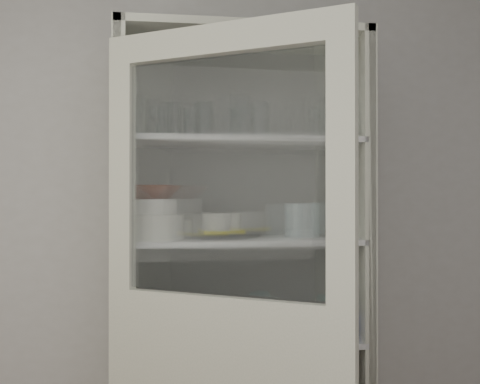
# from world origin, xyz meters

# --- Properties ---
(wall_back) EXTENTS (3.60, 0.02, 2.60)m
(wall_back) POSITION_xyz_m (0.00, 1.50, 1.30)
(wall_back) COLOR #B6B5B2
(wall_back) RESTS_ON ground
(pantry_cabinet) EXTENTS (1.00, 0.45, 2.10)m
(pantry_cabinet) POSITION_xyz_m (0.20, 1.34, 0.94)
(pantry_cabinet) COLOR beige
(pantry_cabinet) RESTS_ON floor
(cupboard_door) EXTENTS (0.77, 0.54, 2.00)m
(cupboard_door) POSITION_xyz_m (0.07, 0.80, 0.87)
(cupboard_door) COLOR beige
(cupboard_door) RESTS_ON floor
(tumbler_0) EXTENTS (0.10, 0.10, 0.15)m
(tumbler_0) POSITION_xyz_m (-0.21, 1.16, 1.74)
(tumbler_0) COLOR silver
(tumbler_0) RESTS_ON shelf_glass
(tumbler_1) EXTENTS (0.08, 0.08, 0.13)m
(tumbler_1) POSITION_xyz_m (-0.11, 1.17, 1.72)
(tumbler_1) COLOR silver
(tumbler_1) RESTS_ON shelf_glass
(tumbler_2) EXTENTS (0.08, 0.08, 0.13)m
(tumbler_2) POSITION_xyz_m (0.05, 1.15, 1.73)
(tumbler_2) COLOR silver
(tumbler_2) RESTS_ON shelf_glass
(tumbler_3) EXTENTS (0.10, 0.10, 0.16)m
(tumbler_3) POSITION_xyz_m (0.18, 1.12, 1.74)
(tumbler_3) COLOR silver
(tumbler_3) RESTS_ON shelf_glass
(tumbler_4) EXTENTS (0.08, 0.08, 0.14)m
(tumbler_4) POSITION_xyz_m (0.26, 1.15, 1.73)
(tumbler_4) COLOR silver
(tumbler_4) RESTS_ON shelf_glass
(tumbler_5) EXTENTS (0.09, 0.09, 0.15)m
(tumbler_5) POSITION_xyz_m (0.54, 1.16, 1.74)
(tumbler_5) COLOR silver
(tumbler_5) RESTS_ON shelf_glass
(tumbler_6) EXTENTS (0.09, 0.09, 0.14)m
(tumbler_6) POSITION_xyz_m (0.61, 1.15, 1.73)
(tumbler_6) COLOR silver
(tumbler_6) RESTS_ON shelf_glass
(tumbler_7) EXTENTS (0.07, 0.07, 0.14)m
(tumbler_7) POSITION_xyz_m (-0.08, 1.25, 1.73)
(tumbler_7) COLOR silver
(tumbler_7) RESTS_ON shelf_glass
(tumbler_8) EXTENTS (0.09, 0.09, 0.15)m
(tumbler_8) POSITION_xyz_m (0.05, 1.25, 1.73)
(tumbler_8) COLOR silver
(tumbler_8) RESTS_ON shelf_glass
(tumbler_9) EXTENTS (0.08, 0.08, 0.13)m
(tumbler_9) POSITION_xyz_m (-0.00, 1.25, 1.72)
(tumbler_9) COLOR silver
(tumbler_9) RESTS_ON shelf_glass
(goblet_0) EXTENTS (0.07, 0.07, 0.16)m
(goblet_0) POSITION_xyz_m (-0.14, 1.35, 1.74)
(goblet_0) COLOR silver
(goblet_0) RESTS_ON shelf_glass
(goblet_1) EXTENTS (0.08, 0.08, 0.18)m
(goblet_1) POSITION_xyz_m (0.25, 1.37, 1.75)
(goblet_1) COLOR silver
(goblet_1) RESTS_ON shelf_glass
(goblet_2) EXTENTS (0.08, 0.08, 0.18)m
(goblet_2) POSITION_xyz_m (0.22, 1.39, 1.75)
(goblet_2) COLOR silver
(goblet_2) RESTS_ON shelf_glass
(goblet_3) EXTENTS (0.08, 0.08, 0.17)m
(goblet_3) POSITION_xyz_m (0.54, 1.34, 1.75)
(goblet_3) COLOR silver
(goblet_3) RESTS_ON shelf_glass
(plate_stack_front) EXTENTS (0.25, 0.25, 0.10)m
(plate_stack_front) POSITION_xyz_m (-0.16, 1.19, 1.31)
(plate_stack_front) COLOR silver
(plate_stack_front) RESTS_ON shelf_plates
(plate_stack_back) EXTENTS (0.20, 0.20, 0.07)m
(plate_stack_back) POSITION_xyz_m (-0.09, 1.37, 1.30)
(plate_stack_back) COLOR silver
(plate_stack_back) RESTS_ON shelf_plates
(cream_bowl) EXTENTS (0.22, 0.22, 0.06)m
(cream_bowl) POSITION_xyz_m (-0.16, 1.19, 1.39)
(cream_bowl) COLOR white
(cream_bowl) RESTS_ON plate_stack_front
(terracotta_bowl) EXTENTS (0.27, 0.27, 0.05)m
(terracotta_bowl) POSITION_xyz_m (-0.16, 1.19, 1.45)
(terracotta_bowl) COLOR #5A281B
(terracotta_bowl) RESTS_ON cream_bowl
(glass_platter) EXTENTS (0.38, 0.38, 0.02)m
(glass_platter) POSITION_xyz_m (0.12, 1.28, 1.27)
(glass_platter) COLOR silver
(glass_platter) RESTS_ON shelf_plates
(yellow_trivet) EXTENTS (0.18, 0.18, 0.01)m
(yellow_trivet) POSITION_xyz_m (0.12, 1.28, 1.29)
(yellow_trivet) COLOR yellow
(yellow_trivet) RESTS_ON glass_platter
(white_ramekin) EXTENTS (0.19, 0.19, 0.07)m
(white_ramekin) POSITION_xyz_m (0.12, 1.28, 1.33)
(white_ramekin) COLOR silver
(white_ramekin) RESTS_ON yellow_trivet
(grey_bowl_stack) EXTENTS (0.15, 0.15, 0.14)m
(grey_bowl_stack) POSITION_xyz_m (0.46, 1.26, 1.33)
(grey_bowl_stack) COLOR #AEC2C5
(grey_bowl_stack) RESTS_ON shelf_plates
(mug_blue) EXTENTS (0.15, 0.15, 0.09)m
(mug_blue) POSITION_xyz_m (0.61, 1.20, 0.91)
(mug_blue) COLOR navy
(mug_blue) RESTS_ON shelf_mugs
(mug_teal) EXTENTS (0.13, 0.13, 0.09)m
(mug_teal) POSITION_xyz_m (0.46, 1.31, 0.91)
(mug_teal) COLOR teal
(mug_teal) RESTS_ON shelf_mugs
(mug_white) EXTENTS (0.11, 0.11, 0.10)m
(mug_white) POSITION_xyz_m (0.50, 1.16, 0.91)
(mug_white) COLOR silver
(mug_white) RESTS_ON shelf_mugs
(teal_jar) EXTENTS (0.10, 0.10, 0.12)m
(teal_jar) POSITION_xyz_m (0.16, 1.29, 0.92)
(teal_jar) COLOR teal
(teal_jar) RESTS_ON shelf_mugs
(measuring_cups) EXTENTS (0.10, 0.10, 0.04)m
(measuring_cups) POSITION_xyz_m (0.08, 1.18, 0.88)
(measuring_cups) COLOR silver
(measuring_cups) RESTS_ON shelf_mugs
(white_canister) EXTENTS (0.16, 0.16, 0.14)m
(white_canister) POSITION_xyz_m (-0.21, 1.29, 0.93)
(white_canister) COLOR silver
(white_canister) RESTS_ON shelf_mugs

